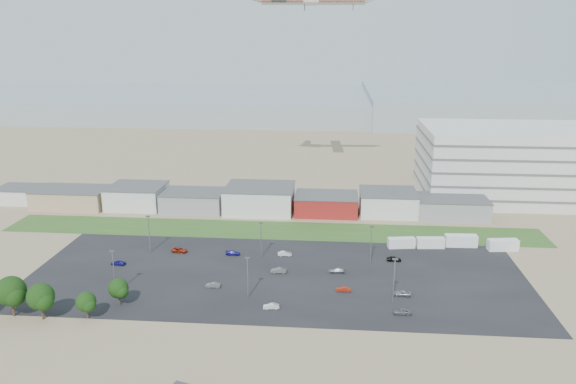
# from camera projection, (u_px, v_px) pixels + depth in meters

# --- Properties ---
(ground) EXTENTS (700.00, 700.00, 0.00)m
(ground) POSITION_uv_depth(u_px,v_px,m) (243.00, 313.00, 117.71)
(ground) COLOR #8A7A57
(ground) RESTS_ON ground
(parking_lot) EXTENTS (120.00, 50.00, 0.01)m
(parking_lot) POSITION_uv_depth(u_px,v_px,m) (277.00, 275.00, 136.47)
(parking_lot) COLOR black
(parking_lot) RESTS_ON ground
(grass_strip) EXTENTS (160.00, 16.00, 0.02)m
(grass_strip) POSITION_uv_depth(u_px,v_px,m) (271.00, 230.00, 167.56)
(grass_strip) COLOR #285821
(grass_strip) RESTS_ON ground
(hills_backdrop) EXTENTS (700.00, 200.00, 9.00)m
(hills_backdrop) POSITION_uv_depth(u_px,v_px,m) (365.00, 106.00, 415.16)
(hills_backdrop) COLOR gray
(hills_backdrop) RESTS_ON ground
(building_row) EXTENTS (170.00, 20.00, 8.00)m
(building_row) POSITION_uv_depth(u_px,v_px,m) (227.00, 198.00, 186.09)
(building_row) COLOR silver
(building_row) RESTS_ON ground
(parking_garage) EXTENTS (80.00, 40.00, 25.00)m
(parking_garage) POSITION_uv_depth(u_px,v_px,m) (538.00, 163.00, 197.96)
(parking_garage) COLOR silver
(parking_garage) RESTS_ON ground
(box_trailer_a) EXTENTS (7.56, 3.37, 2.74)m
(box_trailer_a) POSITION_uv_depth(u_px,v_px,m) (401.00, 243.00, 153.58)
(box_trailer_a) COLOR silver
(box_trailer_a) RESTS_ON ground
(box_trailer_b) EXTENTS (7.63, 2.91, 2.80)m
(box_trailer_b) POSITION_uv_depth(u_px,v_px,m) (430.00, 243.00, 153.51)
(box_trailer_b) COLOR silver
(box_trailer_b) RESTS_ON ground
(box_trailer_c) EXTENTS (8.72, 2.99, 3.24)m
(box_trailer_c) POSITION_uv_depth(u_px,v_px,m) (461.00, 241.00, 154.45)
(box_trailer_c) COLOR silver
(box_trailer_c) RESTS_ON ground
(box_trailer_d) EXTENTS (8.35, 3.51, 3.04)m
(box_trailer_d) POSITION_uv_depth(u_px,v_px,m) (503.00, 245.00, 151.65)
(box_trailer_d) COLOR silver
(box_trailer_d) RESTS_ON ground
(tree_left) EXTENTS (6.62, 6.62, 9.93)m
(tree_left) POSITION_uv_depth(u_px,v_px,m) (11.00, 294.00, 115.32)
(tree_left) COLOR black
(tree_left) RESTS_ON ground
(tree_mid) EXTENTS (5.95, 5.95, 8.92)m
(tree_mid) POSITION_uv_depth(u_px,v_px,m) (41.00, 299.00, 114.13)
(tree_mid) COLOR black
(tree_mid) RESTS_ON ground
(tree_right) EXTENTS (4.41, 4.41, 6.62)m
(tree_right) POSITION_uv_depth(u_px,v_px,m) (86.00, 304.00, 114.76)
(tree_right) COLOR black
(tree_right) RESTS_ON ground
(tree_near) EXTENTS (4.61, 4.61, 6.91)m
(tree_near) POSITION_uv_depth(u_px,v_px,m) (118.00, 290.00, 120.44)
(tree_near) COLOR black
(tree_near) RESTS_ON ground
(lightpole_front_l) EXTENTS (1.22, 0.51, 10.35)m
(lightpole_front_l) POSITION_uv_depth(u_px,v_px,m) (114.00, 272.00, 125.32)
(lightpole_front_l) COLOR slate
(lightpole_front_l) RESTS_ON ground
(lightpole_front_m) EXTENTS (1.13, 0.47, 9.61)m
(lightpole_front_m) POSITION_uv_depth(u_px,v_px,m) (248.00, 278.00, 123.42)
(lightpole_front_m) COLOR slate
(lightpole_front_m) RESTS_ON ground
(lightpole_front_r) EXTENTS (1.22, 0.51, 10.37)m
(lightpole_front_r) POSITION_uv_depth(u_px,v_px,m) (394.00, 281.00, 120.85)
(lightpole_front_r) COLOR slate
(lightpole_front_r) RESTS_ON ground
(lightpole_back_l) EXTENTS (1.21, 0.50, 10.26)m
(lightpole_back_l) POSITION_uv_depth(u_px,v_px,m) (149.00, 234.00, 149.23)
(lightpole_back_l) COLOR slate
(lightpole_back_l) RESTS_ON ground
(lightpole_back_m) EXTENTS (1.13, 0.47, 9.61)m
(lightpole_back_m) POSITION_uv_depth(u_px,v_px,m) (261.00, 240.00, 145.92)
(lightpole_back_m) COLOR slate
(lightpole_back_m) RESTS_ON ground
(lightpole_back_r) EXTENTS (1.14, 0.48, 9.69)m
(lightpole_back_r) POSITION_uv_depth(u_px,v_px,m) (371.00, 244.00, 143.07)
(lightpole_back_r) COLOR slate
(lightpole_back_r) RESTS_ON ground
(airliner) EXTENTS (48.23, 34.53, 13.66)m
(airliner) POSITION_uv_depth(u_px,v_px,m) (313.00, 0.00, 205.60)
(airliner) COLOR silver
(parked_car_0) EXTENTS (4.13, 2.19, 1.10)m
(parked_car_0) POSITION_uv_depth(u_px,v_px,m) (402.00, 293.00, 125.56)
(parked_car_0) COLOR #A5A5AA
(parked_car_0) RESTS_ON ground
(parked_car_1) EXTENTS (3.38, 1.41, 1.09)m
(parked_car_1) POSITION_uv_depth(u_px,v_px,m) (343.00, 289.00, 127.58)
(parked_car_1) COLOR maroon
(parked_car_1) RESTS_ON ground
(parked_car_2) EXTENTS (3.81, 1.58, 1.29)m
(parked_car_2) POSITION_uv_depth(u_px,v_px,m) (402.00, 311.00, 117.22)
(parked_car_2) COLOR #595B5E
(parked_car_2) RESTS_ON ground
(parked_car_4) EXTENTS (3.45, 1.26, 1.13)m
(parked_car_4) POSITION_uv_depth(u_px,v_px,m) (213.00, 285.00, 129.70)
(parked_car_4) COLOR #595B5E
(parked_car_4) RESTS_ON ground
(parked_car_5) EXTENTS (3.77, 1.83, 1.24)m
(parked_car_5) POSITION_uv_depth(u_px,v_px,m) (118.00, 263.00, 142.19)
(parked_car_5) COLOR navy
(parked_car_5) RESTS_ON ground
(parked_car_6) EXTENTS (3.87, 1.62, 1.12)m
(parked_car_6) POSITION_uv_depth(u_px,v_px,m) (233.00, 253.00, 148.65)
(parked_car_6) COLOR navy
(parked_car_6) RESTS_ON ground
(parked_car_7) EXTENTS (3.97, 1.63, 1.28)m
(parked_car_7) POSITION_uv_depth(u_px,v_px,m) (279.00, 270.00, 137.48)
(parked_car_7) COLOR #595B5E
(parked_car_7) RESTS_ON ground
(parked_car_8) EXTENTS (3.74, 1.51, 1.28)m
(parked_car_8) POSITION_uv_depth(u_px,v_px,m) (394.00, 259.00, 144.57)
(parked_car_8) COLOR black
(parked_car_8) RESTS_ON ground
(parked_car_9) EXTENTS (4.47, 2.52, 1.18)m
(parked_car_9) POSITION_uv_depth(u_px,v_px,m) (180.00, 250.00, 150.49)
(parked_car_9) COLOR maroon
(parked_car_9) RESTS_ON ground
(parked_car_11) EXTENTS (3.77, 1.67, 1.20)m
(parked_car_11) POSITION_uv_depth(u_px,v_px,m) (285.00, 254.00, 148.04)
(parked_car_11) COLOR silver
(parked_car_11) RESTS_ON ground
(parked_car_12) EXTENTS (4.04, 1.74, 1.16)m
(parked_car_12) POSITION_uv_depth(u_px,v_px,m) (337.00, 270.00, 137.61)
(parked_car_12) COLOR #A5A5AA
(parked_car_12) RESTS_ON ground
(parked_car_13) EXTENTS (3.57, 1.64, 1.14)m
(parked_car_13) POSITION_uv_depth(u_px,v_px,m) (271.00, 306.00, 119.57)
(parked_car_13) COLOR silver
(parked_car_13) RESTS_ON ground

